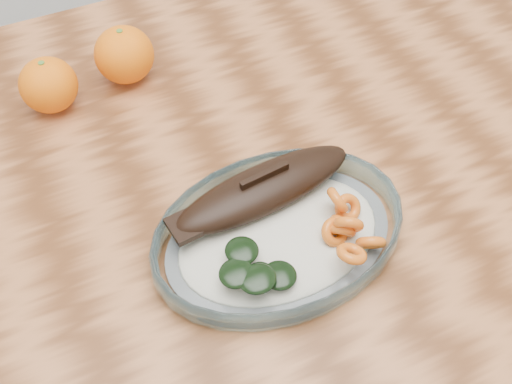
{
  "coord_description": "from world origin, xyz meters",
  "views": [
    {
      "loc": [
        -0.18,
        -0.49,
        1.34
      ],
      "look_at": [
        0.02,
        -0.07,
        0.77
      ],
      "focal_mm": 45.0,
      "sensor_mm": 36.0,
      "label": 1
    }
  ],
  "objects_px": {
    "orange_right": "(124,55)",
    "plated_meal": "(278,230)",
    "orange_left": "(48,85)",
    "dining_table": "(224,218)"
  },
  "relations": [
    {
      "from": "dining_table",
      "to": "orange_right",
      "type": "height_order",
      "value": "orange_right"
    },
    {
      "from": "plated_meal",
      "to": "orange_left",
      "type": "bearing_deg",
      "value": 117.06
    },
    {
      "from": "dining_table",
      "to": "plated_meal",
      "type": "bearing_deg",
      "value": -81.89
    },
    {
      "from": "dining_table",
      "to": "orange_right",
      "type": "distance_m",
      "value": 0.26
    },
    {
      "from": "orange_right",
      "to": "plated_meal",
      "type": "bearing_deg",
      "value": -78.35
    },
    {
      "from": "plated_meal",
      "to": "orange_right",
      "type": "distance_m",
      "value": 0.34
    },
    {
      "from": "orange_left",
      "to": "orange_right",
      "type": "height_order",
      "value": "orange_right"
    },
    {
      "from": "plated_meal",
      "to": "orange_right",
      "type": "bearing_deg",
      "value": 99.94
    },
    {
      "from": "dining_table",
      "to": "orange_left",
      "type": "height_order",
      "value": "orange_left"
    },
    {
      "from": "plated_meal",
      "to": "dining_table",
      "type": "bearing_deg",
      "value": 96.39
    }
  ]
}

